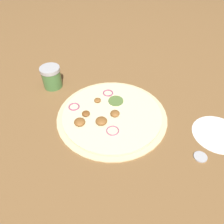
{
  "coord_description": "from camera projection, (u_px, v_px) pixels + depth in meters",
  "views": [
    {
      "loc": [
        0.36,
        0.28,
        0.46
      ],
      "look_at": [
        0.0,
        0.0,
        0.02
      ],
      "focal_mm": 35.0,
      "sensor_mm": 36.0,
      "label": 1
    }
  ],
  "objects": [
    {
      "name": "ground_plane",
      "position": [
        112.0,
        116.0,
        0.65
      ],
      "size": [
        3.0,
        3.0,
        0.0
      ],
      "primitive_type": "plane",
      "color": "brown"
    },
    {
      "name": "pizza",
      "position": [
        111.0,
        115.0,
        0.65
      ],
      "size": [
        0.33,
        0.33,
        0.03
      ],
      "color": "beige",
      "rests_on": "ground_plane"
    },
    {
      "name": "spice_jar",
      "position": [
        51.0,
        77.0,
        0.73
      ],
      "size": [
        0.07,
        0.07,
        0.07
      ],
      "color": "#4C7F42",
      "rests_on": "ground_plane"
    },
    {
      "name": "loose_cap",
      "position": [
        201.0,
        156.0,
        0.54
      ],
      "size": [
        0.03,
        0.03,
        0.01
      ],
      "color": "#B2B2B7",
      "rests_on": "ground_plane"
    },
    {
      "name": "flour_patch",
      "position": [
        218.0,
        134.0,
        0.6
      ],
      "size": [
        0.14,
        0.14,
        0.0
      ],
      "color": "white",
      "rests_on": "ground_plane"
    }
  ]
}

